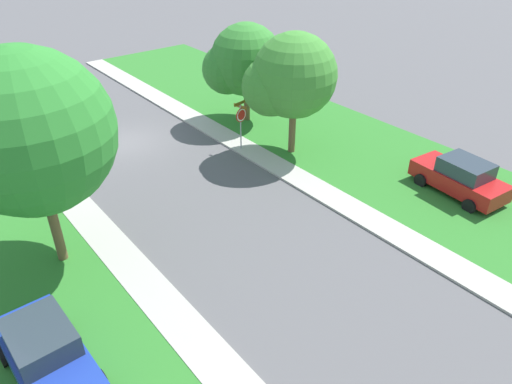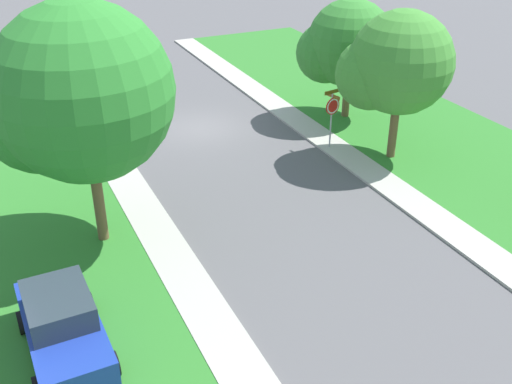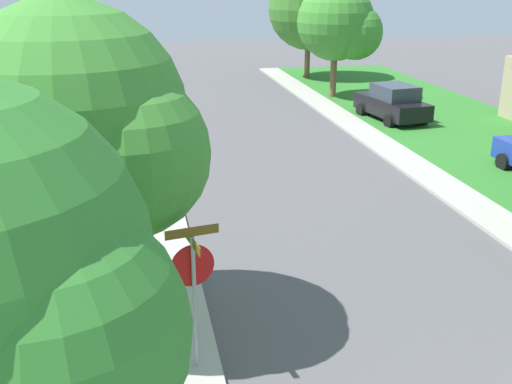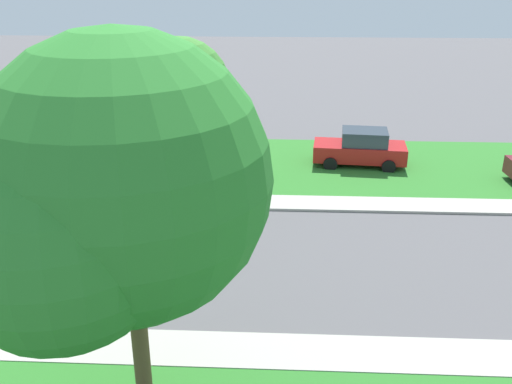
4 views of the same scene
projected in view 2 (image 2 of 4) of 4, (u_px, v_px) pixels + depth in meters
name	position (u px, v px, depth m)	size (l,w,h in m)	color
ground_plane	(200.00, 128.00, 29.64)	(120.00, 120.00, 0.00)	#565456
sidewalk_east	(193.00, 291.00, 18.30)	(1.40, 56.00, 0.10)	#ADA89E
lawn_east	(30.00, 337.00, 16.56)	(8.00, 56.00, 0.08)	#2D7528
sidewalk_west	(441.00, 222.00, 21.80)	(1.40, 56.00, 0.10)	#ADA89E
stop_sign_near_corner	(86.00, 77.00, 30.56)	(0.91, 0.91, 2.77)	#9E9EA3
stop_sign_far_corner	(332.00, 109.00, 26.59)	(0.91, 0.91, 2.77)	#9E9EA3
car_blue_driveway_right	(62.00, 325.00, 15.75)	(2.13, 4.35, 1.76)	#1E389E
tree_sidewalk_far	(72.00, 97.00, 18.52)	(5.99, 5.57, 8.06)	brown
tree_across_right	(393.00, 66.00, 24.79)	(4.57, 4.25, 6.37)	brown
tree_sidewalk_mid	(344.00, 46.00, 29.24)	(4.48, 4.17, 5.85)	brown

